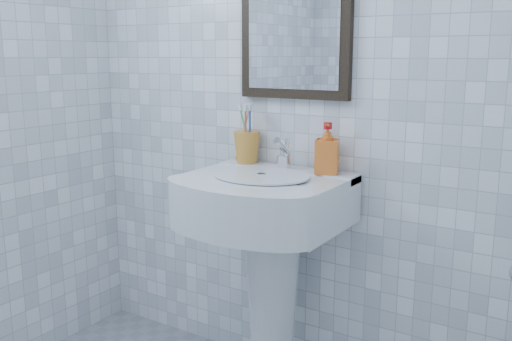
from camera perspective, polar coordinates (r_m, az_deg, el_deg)
The scene contains 6 objects.
wall_back at distance 2.42m, azimuth 3.91°, elevation 7.46°, with size 2.20×0.02×2.50m, color white.
washbasin at distance 2.36m, azimuth 1.32°, elevation -7.66°, with size 0.62×0.46×0.96m.
faucet at distance 2.36m, azimuth 2.81°, elevation 1.47°, with size 0.06×0.12×0.14m.
toothbrush_cup at distance 2.49m, azimuth -0.91°, elevation 2.34°, with size 0.12×0.12×0.14m, color orange, non-canonical shape.
soap_dispenser at distance 2.28m, azimuth 7.14°, elevation 2.22°, with size 0.09×0.09×0.20m, color #D14314.
wall_mirror at distance 2.40m, azimuth 3.90°, elevation 14.60°, with size 0.50×0.04×0.62m.
Camera 1 is at (1.16, -0.91, 1.42)m, focal length 40.00 mm.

